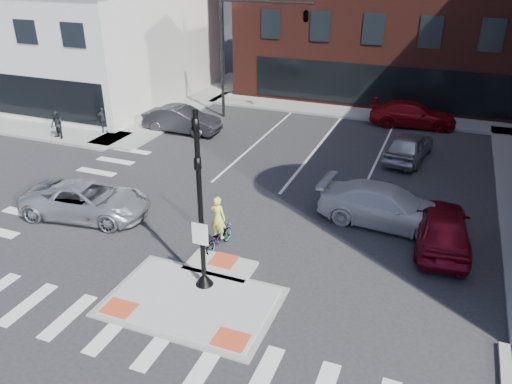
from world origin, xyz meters
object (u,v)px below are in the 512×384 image
at_px(white_pickup, 387,206).
at_px(bg_car_silver, 409,146).
at_px(silver_suv, 87,200).
at_px(cyclist, 219,231).
at_px(pedestrian_a, 57,125).
at_px(pedestrian_b, 103,120).
at_px(red_sedan, 443,227).
at_px(bg_car_red, 413,114).
at_px(bg_car_dark, 182,120).

bearing_deg(white_pickup, bg_car_silver, 3.12).
height_order(silver_suv, cyclist, cyclist).
relative_size(cyclist, pedestrian_a, 1.30).
bearing_deg(cyclist, pedestrian_b, -29.32).
height_order(red_sedan, bg_car_red, red_sedan).
xyz_separation_m(white_pickup, bg_car_dark, (-13.43, 7.12, -0.01)).
xyz_separation_m(silver_suv, bg_car_dark, (-1.68, 11.06, 0.05)).
bearing_deg(red_sedan, pedestrian_a, -15.71).
relative_size(white_pickup, bg_car_dark, 1.15).
bearing_deg(bg_car_dark, silver_suv, -171.85).
distance_m(bg_car_silver, pedestrian_a, 20.01).
bearing_deg(pedestrian_b, silver_suv, -87.78).
bearing_deg(bg_car_red, white_pickup, 175.28).
bearing_deg(silver_suv, pedestrian_a, 39.31).
height_order(cyclist, pedestrian_a, cyclist).
xyz_separation_m(white_pickup, bg_car_silver, (0.07, 7.58, -0.02)).
bearing_deg(pedestrian_a, bg_car_red, 43.84).
distance_m(bg_car_red, cyclist, 18.51).
relative_size(bg_car_red, cyclist, 2.50).
relative_size(bg_car_silver, cyclist, 2.15).
xyz_separation_m(red_sedan, bg_car_silver, (-2.13, 8.58, -0.03)).
bearing_deg(cyclist, bg_car_dark, -47.21).
height_order(white_pickup, pedestrian_b, pedestrian_b).
bearing_deg(bg_car_red, pedestrian_b, 110.12).
xyz_separation_m(bg_car_silver, bg_car_red, (-0.44, 6.00, -0.01)).
bearing_deg(pedestrian_a, red_sedan, 4.31).
xyz_separation_m(white_pickup, cyclist, (-5.54, -4.20, -0.08)).
bearing_deg(pedestrian_a, white_pickup, 6.00).
bearing_deg(bg_car_silver, cyclist, 72.90).
height_order(white_pickup, bg_car_red, white_pickup).
xyz_separation_m(bg_car_silver, cyclist, (-5.61, -11.78, -0.06)).
distance_m(bg_car_dark, cyclist, 13.80).
distance_m(bg_car_red, pedestrian_b, 19.29).
xyz_separation_m(red_sedan, cyclist, (-7.74, -3.20, -0.10)).
bearing_deg(bg_car_dark, bg_car_silver, -88.54).
bearing_deg(silver_suv, bg_car_silver, -54.19).
distance_m(white_pickup, bg_car_dark, 15.20).
distance_m(pedestrian_a, pedestrian_b, 2.66).
bearing_deg(cyclist, red_sedan, -149.64).
bearing_deg(red_sedan, cyclist, 17.23).
bearing_deg(pedestrian_a, cyclist, -12.65).
relative_size(red_sedan, pedestrian_a, 2.91).
bearing_deg(white_pickup, silver_suv, 112.24).
relative_size(silver_suv, cyclist, 2.49).
bearing_deg(pedestrian_b, white_pickup, -47.00).
distance_m(silver_suv, red_sedan, 14.26).
relative_size(bg_car_silver, bg_car_red, 0.86).
height_order(white_pickup, cyclist, cyclist).
xyz_separation_m(bg_car_dark, pedestrian_b, (-4.22, -2.12, 0.14)).
height_order(silver_suv, white_pickup, white_pickup).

